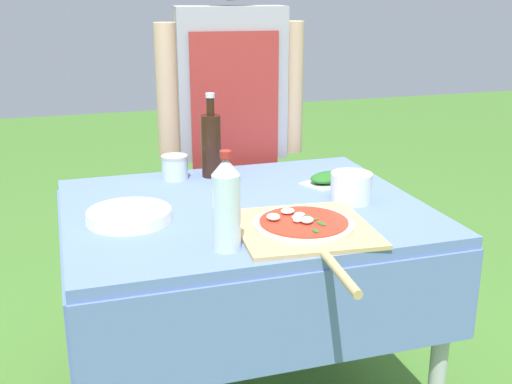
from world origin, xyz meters
The scene contains 9 objects.
prep_table centered at (0.00, 0.00, 0.70)m, with size 1.13×0.93×0.80m.
person_cook centered at (0.14, 0.65, 0.94)m, with size 0.60×0.24×1.59m.
pizza_on_peel centered at (0.10, -0.27, 0.82)m, with size 0.41×0.63×0.05m.
oil_bottle centered at (-0.02, 0.35, 0.92)m, with size 0.07×0.07×0.30m.
water_bottle centered at (-0.14, -0.33, 0.93)m, with size 0.07×0.07×0.27m.
herb_container centered at (0.35, 0.14, 0.82)m, with size 0.21×0.18×0.04m.
mixing_tub centered at (0.34, -0.07, 0.85)m, with size 0.13×0.13×0.10m, color silver.
plate_stack centered at (-0.36, -0.04, 0.82)m, with size 0.25×0.25×0.03m.
sauce_jar centered at (-0.16, 0.35, 0.84)m, with size 0.10×0.10×0.09m.
Camera 1 is at (-0.53, -1.85, 1.47)m, focal length 45.00 mm.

